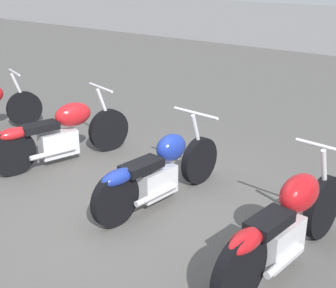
# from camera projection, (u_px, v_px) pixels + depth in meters

# --- Properties ---
(ground_plane) EXTENTS (60.00, 60.00, 0.00)m
(ground_plane) POSITION_uv_depth(u_px,v_px,m) (138.00, 211.00, 5.36)
(ground_plane) COLOR #514F4C
(motorcycle_slot_1) EXTENTS (0.78, 2.08, 1.01)m
(motorcycle_slot_1) POSITION_uv_depth(u_px,v_px,m) (61.00, 133.00, 6.53)
(motorcycle_slot_1) COLOR black
(motorcycle_slot_1) RESTS_ON ground_plane
(motorcycle_slot_2) EXTENTS (0.67, 2.04, 0.98)m
(motorcycle_slot_2) POSITION_uv_depth(u_px,v_px,m) (159.00, 171.00, 5.39)
(motorcycle_slot_2) COLOR black
(motorcycle_slot_2) RESTS_ON ground_plane
(motorcycle_slot_3) EXTENTS (0.62, 2.13, 1.03)m
(motorcycle_slot_3) POSITION_uv_depth(u_px,v_px,m) (286.00, 225.00, 4.18)
(motorcycle_slot_3) COLOR black
(motorcycle_slot_3) RESTS_ON ground_plane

